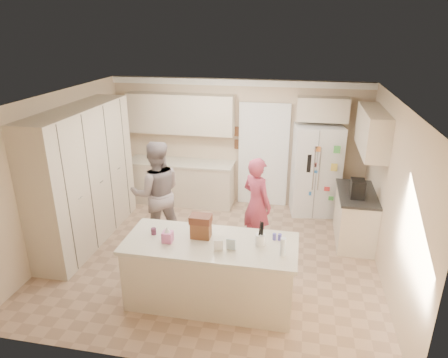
% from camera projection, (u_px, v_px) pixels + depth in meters
% --- Properties ---
extents(floor, '(5.20, 4.60, 0.02)m').
position_uv_depth(floor, '(214.00, 257.00, 6.61)').
color(floor, tan).
rests_on(floor, ground).
extents(ceiling, '(5.20, 4.60, 0.02)m').
position_uv_depth(ceiling, '(212.00, 98.00, 5.67)').
color(ceiling, white).
rests_on(ceiling, wall_back).
extents(wall_back, '(5.20, 0.02, 2.60)m').
position_uv_depth(wall_back, '(237.00, 143.00, 8.25)').
color(wall_back, beige).
rests_on(wall_back, ground).
extents(wall_front, '(5.20, 0.02, 2.60)m').
position_uv_depth(wall_front, '(164.00, 267.00, 4.03)').
color(wall_front, beige).
rests_on(wall_front, ground).
extents(wall_left, '(0.02, 4.60, 2.60)m').
position_uv_depth(wall_left, '(60.00, 172.00, 6.61)').
color(wall_left, beige).
rests_on(wall_left, ground).
extents(wall_right, '(0.02, 4.60, 2.60)m').
position_uv_depth(wall_right, '(392.00, 197.00, 5.67)').
color(wall_right, beige).
rests_on(wall_right, ground).
extents(crown_back, '(5.20, 0.08, 0.12)m').
position_uv_depth(crown_back, '(238.00, 83.00, 7.76)').
color(crown_back, white).
rests_on(crown_back, wall_back).
extents(pantry_bank, '(0.60, 2.60, 2.35)m').
position_uv_depth(pantry_bank, '(84.00, 176.00, 6.78)').
color(pantry_bank, beige).
rests_on(pantry_bank, floor).
extents(back_base_cab, '(2.20, 0.60, 0.88)m').
position_uv_depth(back_base_cab, '(181.00, 183.00, 8.49)').
color(back_base_cab, beige).
rests_on(back_base_cab, floor).
extents(back_countertop, '(2.24, 0.63, 0.04)m').
position_uv_depth(back_countertop, '(180.00, 163.00, 8.31)').
color(back_countertop, beige).
rests_on(back_countertop, back_base_cab).
extents(back_upper_cab, '(2.20, 0.35, 0.80)m').
position_uv_depth(back_upper_cab, '(180.00, 114.00, 8.07)').
color(back_upper_cab, beige).
rests_on(back_upper_cab, wall_back).
extents(doorway_opening, '(0.90, 0.06, 2.10)m').
position_uv_depth(doorway_opening, '(263.00, 156.00, 8.22)').
color(doorway_opening, black).
rests_on(doorway_opening, floor).
extents(doorway_casing, '(1.02, 0.03, 2.22)m').
position_uv_depth(doorway_casing, '(263.00, 157.00, 8.19)').
color(doorway_casing, white).
rests_on(doorway_casing, floor).
extents(wall_frame_upper, '(0.15, 0.02, 0.20)m').
position_uv_depth(wall_frame_upper, '(238.00, 132.00, 8.12)').
color(wall_frame_upper, brown).
rests_on(wall_frame_upper, wall_back).
extents(wall_frame_lower, '(0.15, 0.02, 0.20)m').
position_uv_depth(wall_frame_lower, '(238.00, 144.00, 8.22)').
color(wall_frame_lower, brown).
rests_on(wall_frame_lower, wall_back).
extents(refrigerator, '(0.99, 0.82, 1.80)m').
position_uv_depth(refrigerator, '(316.00, 170.00, 7.89)').
color(refrigerator, white).
rests_on(refrigerator, floor).
extents(fridge_seam, '(0.02, 0.02, 1.78)m').
position_uv_depth(fridge_seam, '(316.00, 176.00, 7.57)').
color(fridge_seam, gray).
rests_on(fridge_seam, refrigerator).
extents(fridge_dispenser, '(0.22, 0.03, 0.35)m').
position_uv_depth(fridge_dispenser, '(305.00, 163.00, 7.51)').
color(fridge_dispenser, black).
rests_on(fridge_dispenser, refrigerator).
extents(fridge_handle_l, '(0.02, 0.02, 0.85)m').
position_uv_depth(fridge_handle_l, '(314.00, 169.00, 7.51)').
color(fridge_handle_l, silver).
rests_on(fridge_handle_l, refrigerator).
extents(fridge_handle_r, '(0.02, 0.02, 0.85)m').
position_uv_depth(fridge_handle_r, '(319.00, 169.00, 7.49)').
color(fridge_handle_r, silver).
rests_on(fridge_handle_r, refrigerator).
extents(over_fridge_cab, '(0.95, 0.35, 0.45)m').
position_uv_depth(over_fridge_cab, '(323.00, 109.00, 7.50)').
color(over_fridge_cab, beige).
rests_on(over_fridge_cab, wall_back).
extents(right_base_cab, '(0.60, 1.20, 0.88)m').
position_uv_depth(right_base_cab, '(355.00, 218.00, 6.96)').
color(right_base_cab, beige).
rests_on(right_base_cab, floor).
extents(right_countertop, '(0.63, 1.24, 0.04)m').
position_uv_depth(right_countertop, '(357.00, 194.00, 6.79)').
color(right_countertop, '#2D2B28').
rests_on(right_countertop, right_base_cab).
extents(right_upper_cab, '(0.35, 1.50, 0.70)m').
position_uv_depth(right_upper_cab, '(372.00, 131.00, 6.57)').
color(right_upper_cab, beige).
rests_on(right_upper_cab, wall_right).
extents(coffee_maker, '(0.22, 0.28, 0.30)m').
position_uv_depth(coffee_maker, '(357.00, 189.00, 6.55)').
color(coffee_maker, black).
rests_on(coffee_maker, right_countertop).
extents(island_base, '(2.20, 0.90, 0.88)m').
position_uv_depth(island_base, '(211.00, 273.00, 5.41)').
color(island_base, beige).
rests_on(island_base, floor).
extents(island_top, '(2.28, 0.96, 0.05)m').
position_uv_depth(island_top, '(210.00, 243.00, 5.24)').
color(island_top, beige).
rests_on(island_top, island_base).
extents(utensil_crock, '(0.13, 0.13, 0.15)m').
position_uv_depth(utensil_crock, '(260.00, 240.00, 5.14)').
color(utensil_crock, white).
rests_on(utensil_crock, island_top).
extents(tissue_box, '(0.13, 0.13, 0.14)m').
position_uv_depth(tissue_box, '(168.00, 237.00, 5.22)').
color(tissue_box, '#D568A4').
rests_on(tissue_box, island_top).
extents(tissue_plume, '(0.08, 0.08, 0.08)m').
position_uv_depth(tissue_plume, '(167.00, 229.00, 5.18)').
color(tissue_plume, white).
rests_on(tissue_plume, tissue_box).
extents(dollhouse_body, '(0.26, 0.18, 0.22)m').
position_uv_depth(dollhouse_body, '(201.00, 230.00, 5.31)').
color(dollhouse_body, brown).
rests_on(dollhouse_body, island_top).
extents(dollhouse_roof, '(0.28, 0.20, 0.10)m').
position_uv_depth(dollhouse_roof, '(201.00, 219.00, 5.25)').
color(dollhouse_roof, '#592D1E').
rests_on(dollhouse_roof, dollhouse_body).
extents(jam_jar, '(0.07, 0.07, 0.09)m').
position_uv_depth(jam_jar, '(154.00, 231.00, 5.41)').
color(jam_jar, '#59263F').
rests_on(jam_jar, island_top).
extents(greeting_card_a, '(0.12, 0.06, 0.16)m').
position_uv_depth(greeting_card_a, '(218.00, 245.00, 5.00)').
color(greeting_card_a, white).
rests_on(greeting_card_a, island_top).
extents(greeting_card_b, '(0.12, 0.05, 0.16)m').
position_uv_depth(greeting_card_b, '(231.00, 245.00, 5.01)').
color(greeting_card_b, silver).
rests_on(greeting_card_b, island_top).
extents(water_bottle, '(0.07, 0.07, 0.24)m').
position_uv_depth(water_bottle, '(283.00, 247.00, 4.88)').
color(water_bottle, silver).
rests_on(water_bottle, island_top).
extents(shaker_salt, '(0.05, 0.05, 0.09)m').
position_uv_depth(shaker_salt, '(274.00, 237.00, 5.27)').
color(shaker_salt, '#4F4AB3').
rests_on(shaker_salt, island_top).
extents(shaker_pepper, '(0.05, 0.05, 0.09)m').
position_uv_depth(shaker_pepper, '(280.00, 237.00, 5.26)').
color(shaker_pepper, '#4F4AB3').
rests_on(shaker_pepper, island_top).
extents(teen_boy, '(1.09, 0.99, 1.82)m').
position_uv_depth(teen_boy, '(157.00, 193.00, 6.78)').
color(teen_boy, gray).
rests_on(teen_boy, floor).
extents(teen_girl, '(0.70, 0.66, 1.61)m').
position_uv_depth(teen_girl, '(257.00, 204.00, 6.63)').
color(teen_girl, '#BB4157').
rests_on(teen_girl, floor).
extents(fridge_magnets, '(0.76, 0.02, 1.44)m').
position_uv_depth(fridge_magnets, '(316.00, 176.00, 7.56)').
color(fridge_magnets, tan).
rests_on(fridge_magnets, refrigerator).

